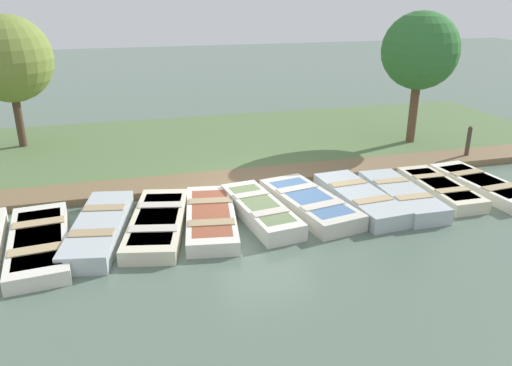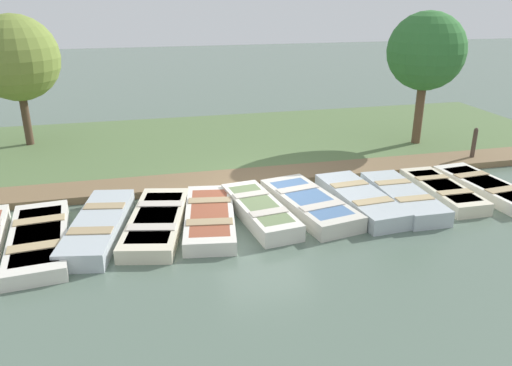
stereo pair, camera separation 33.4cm
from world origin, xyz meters
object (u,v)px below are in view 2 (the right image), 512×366
object	(u,v)px
rowboat_7	(360,199)
rowboat_8	(403,197)
rowboat_2	(99,226)
rowboat_6	(309,204)
rowboat_3	(157,221)
park_tree_far_left	(16,58)
park_tree_left	(426,52)
rowboat_1	(39,239)
rowboat_4	(210,217)
rowboat_10	(486,187)
mooring_post_far	(474,145)
rowboat_9	(442,190)
rowboat_5	(259,210)

from	to	relation	value
rowboat_7	rowboat_8	distance (m)	1.14
rowboat_2	rowboat_8	world-z (taller)	rowboat_2
rowboat_2	rowboat_6	bearing A→B (deg)	101.34
rowboat_3	park_tree_far_left	xyz separation A→B (m)	(-7.41, -3.96, 2.93)
rowboat_8	park_tree_left	bearing A→B (deg)	147.22
rowboat_1	park_tree_left	size ratio (longest dim) A/B	0.78
rowboat_4	rowboat_8	world-z (taller)	rowboat_8
rowboat_2	rowboat_3	size ratio (longest dim) A/B	1.00
rowboat_8	rowboat_10	xyz separation A→B (m)	(-0.19, 2.63, -0.04)
mooring_post_far	park_tree_far_left	size ratio (longest dim) A/B	0.26
rowboat_7	park_tree_left	distance (m)	6.77
rowboat_9	rowboat_2	bearing A→B (deg)	-88.53
rowboat_8	park_tree_far_left	xyz separation A→B (m)	(-7.50, -10.22, 2.90)
rowboat_10	park_tree_left	world-z (taller)	park_tree_left
rowboat_4	park_tree_far_left	world-z (taller)	park_tree_far_left
rowboat_7	rowboat_10	distance (m)	3.76
rowboat_7	park_tree_left	size ratio (longest dim) A/B	0.71
rowboat_1	park_tree_left	distance (m)	13.06
rowboat_10	park_tree_far_left	bearing A→B (deg)	-124.90
rowboat_1	rowboat_9	world-z (taller)	rowboat_9
mooring_post_far	rowboat_6	bearing A→B (deg)	-69.48
rowboat_5	rowboat_4	bearing A→B (deg)	-97.07
rowboat_9	mooring_post_far	xyz separation A→B (m)	(-2.28, 2.53, 0.41)
rowboat_6	mooring_post_far	distance (m)	6.78
rowboat_3	rowboat_10	bearing A→B (deg)	102.87
rowboat_1	rowboat_4	distance (m)	3.78
rowboat_3	park_tree_left	world-z (taller)	park_tree_left
rowboat_10	mooring_post_far	bearing A→B (deg)	147.12
rowboat_6	park_tree_left	world-z (taller)	park_tree_left
rowboat_5	rowboat_10	world-z (taller)	rowboat_5
rowboat_9	rowboat_10	distance (m)	1.31
rowboat_4	park_tree_left	xyz separation A→B (m)	(-4.46, 8.01, 3.12)
rowboat_6	mooring_post_far	bearing A→B (deg)	99.66
rowboat_7	park_tree_left	world-z (taller)	park_tree_left
rowboat_2	mooring_post_far	distance (m)	11.66
rowboat_9	rowboat_8	bearing A→B (deg)	-78.98
rowboat_3	rowboat_8	size ratio (longest dim) A/B	1.17
park_tree_far_left	rowboat_3	bearing A→B (deg)	28.16
rowboat_1	rowboat_6	xyz separation A→B (m)	(-0.36, 6.29, 0.04)
rowboat_2	park_tree_left	bearing A→B (deg)	123.33
rowboat_1	rowboat_4	xyz separation A→B (m)	(-0.26, 3.77, 0.00)
rowboat_2	mooring_post_far	bearing A→B (deg)	112.65
rowboat_2	rowboat_3	xyz separation A→B (m)	(-0.01, 1.29, -0.04)
rowboat_9	park_tree_far_left	bearing A→B (deg)	-121.73
rowboat_5	rowboat_1	bearing A→B (deg)	-94.69
rowboat_2	rowboat_8	distance (m)	7.55
rowboat_4	rowboat_8	size ratio (longest dim) A/B	1.13
rowboat_1	rowboat_7	bearing A→B (deg)	86.60
rowboat_1	rowboat_5	world-z (taller)	rowboat_5
park_tree_far_left	park_tree_left	xyz separation A→B (m)	(2.99, 13.21, 0.19)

